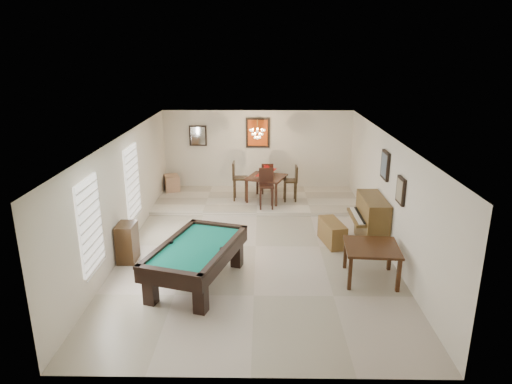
{
  "coord_description": "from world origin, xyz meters",
  "views": [
    {
      "loc": [
        0.15,
        -9.85,
        4.45
      ],
      "look_at": [
        0.0,
        0.6,
        1.15
      ],
      "focal_mm": 32.0,
      "sensor_mm": 36.0,
      "label": 1
    }
  ],
  "objects_px": {
    "dining_chair_east": "(290,183)",
    "corner_bench": "(172,183)",
    "square_table": "(371,263)",
    "dining_chair_north": "(267,178)",
    "piano_bench": "(332,233)",
    "upright_piano": "(366,221)",
    "dining_table": "(266,186)",
    "dining_chair_south": "(266,189)",
    "flower_vase": "(266,169)",
    "apothecary_chest": "(127,242)",
    "pool_table": "(197,265)",
    "dining_chair_west": "(240,181)",
    "chandelier": "(257,130)"
  },
  "relations": [
    {
      "from": "square_table",
      "to": "corner_bench",
      "type": "xyz_separation_m",
      "value": [
        -5.05,
        5.58,
        0.0
      ]
    },
    {
      "from": "piano_bench",
      "to": "apothecary_chest",
      "type": "xyz_separation_m",
      "value": [
        -4.6,
        -0.98,
        0.15
      ]
    },
    {
      "from": "upright_piano",
      "to": "dining_table",
      "type": "height_order",
      "value": "upright_piano"
    },
    {
      "from": "square_table",
      "to": "corner_bench",
      "type": "relative_size",
      "value": 1.93
    },
    {
      "from": "pool_table",
      "to": "dining_chair_north",
      "type": "xyz_separation_m",
      "value": [
        1.43,
        5.58,
        0.21
      ]
    },
    {
      "from": "upright_piano",
      "to": "dining_chair_east",
      "type": "height_order",
      "value": "dining_chair_east"
    },
    {
      "from": "dining_table",
      "to": "dining_chair_south",
      "type": "relative_size",
      "value": 0.92
    },
    {
      "from": "square_table",
      "to": "dining_chair_south",
      "type": "bearing_deg",
      "value": 117.55
    },
    {
      "from": "flower_vase",
      "to": "dining_chair_east",
      "type": "distance_m",
      "value": 0.83
    },
    {
      "from": "square_table",
      "to": "chandelier",
      "type": "xyz_separation_m",
      "value": [
        -2.32,
        4.77,
        1.84
      ]
    },
    {
      "from": "dining_chair_east",
      "to": "corner_bench",
      "type": "xyz_separation_m",
      "value": [
        -3.7,
        0.97,
        -0.28
      ]
    },
    {
      "from": "dining_chair_south",
      "to": "dining_chair_east",
      "type": "height_order",
      "value": "dining_chair_south"
    },
    {
      "from": "apothecary_chest",
      "to": "flower_vase",
      "type": "bearing_deg",
      "value": 51.85
    },
    {
      "from": "flower_vase",
      "to": "corner_bench",
      "type": "xyz_separation_m",
      "value": [
        -3.0,
        0.92,
        -0.72
      ]
    },
    {
      "from": "square_table",
      "to": "dining_chair_south",
      "type": "xyz_separation_m",
      "value": [
        -2.06,
        3.95,
        0.32
      ]
    },
    {
      "from": "apothecary_chest",
      "to": "corner_bench",
      "type": "distance_m",
      "value": 4.8
    },
    {
      "from": "square_table",
      "to": "piano_bench",
      "type": "distance_m",
      "value": 1.84
    },
    {
      "from": "apothecary_chest",
      "to": "dining_chair_east",
      "type": "distance_m",
      "value": 5.37
    },
    {
      "from": "pool_table",
      "to": "apothecary_chest",
      "type": "relative_size",
      "value": 2.8
    },
    {
      "from": "piano_bench",
      "to": "corner_bench",
      "type": "relative_size",
      "value": 1.82
    },
    {
      "from": "square_table",
      "to": "upright_piano",
      "type": "bearing_deg",
      "value": 81.35
    },
    {
      "from": "square_table",
      "to": "dining_chair_north",
      "type": "height_order",
      "value": "dining_chair_north"
    },
    {
      "from": "piano_bench",
      "to": "dining_chair_north",
      "type": "xyz_separation_m",
      "value": [
        -1.52,
        3.61,
        0.33
      ]
    },
    {
      "from": "dining_chair_south",
      "to": "dining_chair_east",
      "type": "xyz_separation_m",
      "value": [
        0.71,
        0.67,
        -0.03
      ]
    },
    {
      "from": "dining_table",
      "to": "corner_bench",
      "type": "height_order",
      "value": "dining_table"
    },
    {
      "from": "flower_vase",
      "to": "dining_chair_east",
      "type": "height_order",
      "value": "flower_vase"
    },
    {
      "from": "dining_chair_north",
      "to": "chandelier",
      "type": "distance_m",
      "value": 1.73
    },
    {
      "from": "flower_vase",
      "to": "piano_bench",
      "type": "bearing_deg",
      "value": -61.98
    },
    {
      "from": "dining_chair_south",
      "to": "dining_chair_north",
      "type": "bearing_deg",
      "value": 86.89
    },
    {
      "from": "dining_chair_south",
      "to": "chandelier",
      "type": "height_order",
      "value": "chandelier"
    },
    {
      "from": "upright_piano",
      "to": "corner_bench",
      "type": "xyz_separation_m",
      "value": [
        -5.32,
        3.85,
        -0.22
      ]
    },
    {
      "from": "dining_table",
      "to": "dining_chair_north",
      "type": "distance_m",
      "value": 0.71
    },
    {
      "from": "apothecary_chest",
      "to": "dining_table",
      "type": "height_order",
      "value": "dining_table"
    },
    {
      "from": "apothecary_chest",
      "to": "dining_chair_east",
      "type": "xyz_separation_m",
      "value": [
        3.75,
        3.84,
        0.22
      ]
    },
    {
      "from": "corner_bench",
      "to": "apothecary_chest",
      "type": "bearing_deg",
      "value": -90.64
    },
    {
      "from": "dining_chair_north",
      "to": "corner_bench",
      "type": "relative_size",
      "value": 1.79
    },
    {
      "from": "upright_piano",
      "to": "dining_chair_east",
      "type": "relative_size",
      "value": 1.33
    },
    {
      "from": "dining_chair_north",
      "to": "dining_chair_east",
      "type": "distance_m",
      "value": 1.01
    },
    {
      "from": "dining_table",
      "to": "dining_chair_west",
      "type": "height_order",
      "value": "dining_chair_west"
    },
    {
      "from": "dining_chair_east",
      "to": "pool_table",
      "type": "bearing_deg",
      "value": -25.34
    },
    {
      "from": "dining_chair_north",
      "to": "corner_bench",
      "type": "bearing_deg",
      "value": -5.62
    },
    {
      "from": "square_table",
      "to": "flower_vase",
      "type": "xyz_separation_m",
      "value": [
        -2.05,
        4.67,
        0.72
      ]
    },
    {
      "from": "piano_bench",
      "to": "dining_chair_west",
      "type": "distance_m",
      "value": 3.75
    },
    {
      "from": "piano_bench",
      "to": "dining_chair_north",
      "type": "relative_size",
      "value": 1.02
    },
    {
      "from": "upright_piano",
      "to": "apothecary_chest",
      "type": "height_order",
      "value": "upright_piano"
    },
    {
      "from": "flower_vase",
      "to": "corner_bench",
      "type": "distance_m",
      "value": 3.22
    },
    {
      "from": "apothecary_chest",
      "to": "dining_chair_west",
      "type": "xyz_separation_m",
      "value": [
        2.28,
        3.9,
        0.27
      ]
    },
    {
      "from": "upright_piano",
      "to": "dining_table",
      "type": "relative_size",
      "value": 1.36
    },
    {
      "from": "piano_bench",
      "to": "dining_chair_west",
      "type": "xyz_separation_m",
      "value": [
        -2.32,
        2.92,
        0.42
      ]
    },
    {
      "from": "flower_vase",
      "to": "square_table",
      "type": "bearing_deg",
      "value": -66.24
    }
  ]
}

